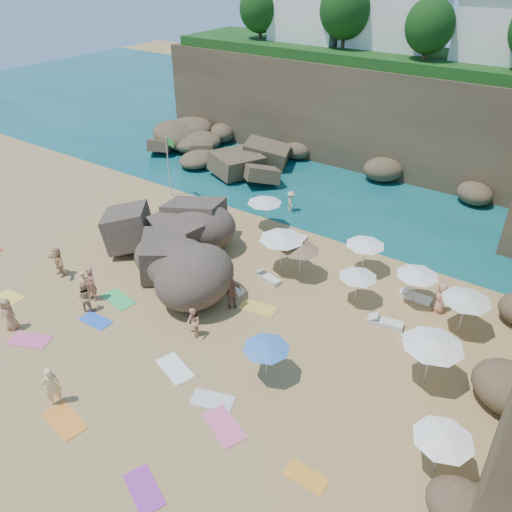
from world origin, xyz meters
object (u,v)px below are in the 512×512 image
Objects in this scene: flag_pole at (169,159)px; person_stand_0 at (85,286)px; rock_outcrop at (180,259)px; person_stand_5 at (192,212)px; parasol_2 at (467,297)px; lounger_0 at (294,237)px; parasol_1 at (418,273)px; person_stand_4 at (440,298)px; person_stand_3 at (231,292)px; person_stand_6 at (52,386)px; person_stand_1 at (85,297)px; person_stand_2 at (291,201)px; parasol_0 at (265,200)px.

flag_pole reaches higher than person_stand_0.
rock_outcrop is 4.36m from person_stand_5.
parasol_2 is 11.74m from lounger_0.
parasol_1 is at bearing -26.04° from lounger_0.
parasol_1 reaches higher than person_stand_4.
parasol_1 is 1.31× the size of person_stand_4.
person_stand_5 is at bearing 94.01° from person_stand_3.
flag_pole is 2.74× the size of lounger_0.
person_stand_6 is (9.58, -17.38, -1.93)m from flag_pole.
flag_pole is 14.42m from person_stand_3.
person_stand_4 is at bearing -176.34° from person_stand_1.
lounger_0 is at bearing 178.03° from person_stand_2.
parasol_0 is (8.34, -0.19, -0.92)m from flag_pole.
lounger_0 is at bearing 32.62° from person_stand_5.
person_stand_0 reaches higher than person_stand_4.
person_stand_6 reaches higher than person_stand_5.
rock_outcrop is 4.02× the size of person_stand_3.
flag_pole is 2.67× the size of person_stand_1.
flag_pole is at bearing 166.86° from lounger_0.
rock_outcrop is 5.03× the size of person_stand_2.
person_stand_6 is at bearing -56.90° from person_stand_5.
person_stand_1 is at bearing -121.07° from person_stand_6.
parasol_2 reaches higher than person_stand_6.
person_stand_0 is at bearing 130.21° from person_stand_2.
parasol_2 is 1.36× the size of person_stand_0.
lounger_0 is (2.38, -0.15, -1.82)m from parasol_0.
flag_pole is at bearing 95.68° from person_stand_3.
person_stand_4 is at bearing 13.43° from person_stand_5.
person_stand_2 is (-2.17, 3.17, 0.61)m from lounger_0.
person_stand_1 is at bearing -150.48° from parasol_2.
person_stand_5 is at bearing 120.35° from rock_outcrop.
person_stand_3 is 9.32m from person_stand_5.
person_stand_5 is (-0.79, 9.39, 0.08)m from person_stand_0.
person_stand_0 is (5.02, -12.04, -2.03)m from flag_pole.
person_stand_0 is 9.43m from person_stand_5.
person_stand_1 is (-4.95, -12.29, 0.71)m from lounger_0.
parasol_0 is 13.93m from parasol_2.
person_stand_1 is 6.09m from person_stand_6.
person_stand_5 is (-4.12, -2.45, -1.03)m from parasol_0.
parasol_0 is 12.35m from person_stand_0.
person_stand_2 is at bearing 113.16° from lounger_0.
person_stand_6 reaches higher than person_stand_0.
person_stand_6 is (-2.10, -9.15, 0.02)m from person_stand_3.
flag_pole is 5.35m from person_stand_5.
flag_pole reaches higher than parasol_0.
rock_outcrop is 4.54× the size of person_stand_4.
rock_outcrop is 15.87m from parasol_2.
person_stand_1 is at bearing -70.60° from person_stand_0.
person_stand_2 is (2.17, 9.15, 0.74)m from rock_outcrop.
person_stand_4 is 0.87× the size of person_stand_6.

